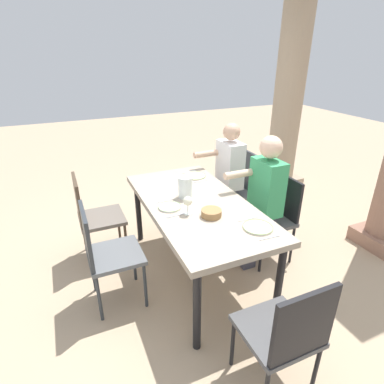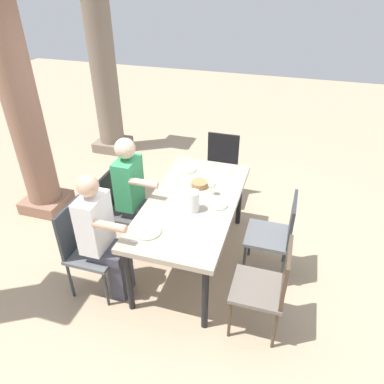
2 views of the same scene
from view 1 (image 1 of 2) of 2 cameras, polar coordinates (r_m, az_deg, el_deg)
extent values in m
plane|color=tan|center=(3.28, 0.74, -14.18)|extent=(16.00, 16.00, 0.00)
cube|color=tan|center=(2.86, 0.82, -2.37)|extent=(1.76, 0.87, 0.05)
cylinder|color=black|center=(3.82, 0.69, -1.58)|extent=(0.06, 0.06, 0.73)
cylinder|color=black|center=(2.68, 15.47, -15.60)|extent=(0.06, 0.06, 0.73)
cylinder|color=black|center=(3.62, -9.67, -3.56)|extent=(0.06, 0.06, 0.73)
cylinder|color=black|center=(2.38, 0.91, -20.66)|extent=(0.06, 0.06, 0.73)
cube|color=#5B5E61|center=(3.84, 7.36, -0.22)|extent=(0.44, 0.44, 0.04)
cube|color=#2D3338|center=(3.85, 10.14, 3.63)|extent=(0.42, 0.03, 0.50)
cylinder|color=#2D3338|center=(4.01, 3.47, -2.66)|extent=(0.03, 0.03, 0.43)
cylinder|color=#2D3338|center=(3.72, 6.12, -5.13)|extent=(0.03, 0.03, 0.43)
cylinder|color=#2D3338|center=(4.18, 8.13, -1.68)|extent=(0.03, 0.03, 0.43)
cylinder|color=#2D3338|center=(3.90, 11.00, -3.95)|extent=(0.03, 0.03, 0.43)
cube|color=#6A6158|center=(3.38, -16.01, -4.53)|extent=(0.44, 0.44, 0.04)
cube|color=#473828|center=(3.27, -19.93, -1.55)|extent=(0.42, 0.03, 0.47)
cylinder|color=#473828|center=(3.37, -11.81, -8.97)|extent=(0.03, 0.03, 0.44)
cylinder|color=#473828|center=(3.68, -13.12, -5.90)|extent=(0.03, 0.03, 0.44)
cylinder|color=#473828|center=(3.33, -18.27, -10.17)|extent=(0.03, 0.03, 0.44)
cylinder|color=#473828|center=(3.66, -18.98, -6.95)|extent=(0.03, 0.03, 0.44)
cube|color=#4F4F50|center=(3.33, 13.56, -4.98)|extent=(0.44, 0.44, 0.04)
cube|color=black|center=(3.34, 16.70, -0.92)|extent=(0.42, 0.03, 0.44)
cylinder|color=black|center=(3.48, 8.78, -7.59)|extent=(0.03, 0.03, 0.43)
cylinder|color=black|center=(3.22, 12.38, -10.83)|extent=(0.03, 0.03, 0.43)
cylinder|color=black|center=(3.67, 13.86, -6.19)|extent=(0.03, 0.03, 0.43)
cylinder|color=black|center=(3.43, 17.64, -9.08)|extent=(0.03, 0.03, 0.43)
cube|color=#5B5E61|center=(2.78, -13.71, -11.00)|extent=(0.44, 0.44, 0.04)
cube|color=#2D3338|center=(2.64, -18.51, -7.70)|extent=(0.42, 0.03, 0.46)
cylinder|color=#2D3338|center=(2.80, -8.46, -16.41)|extent=(0.03, 0.03, 0.45)
cylinder|color=#2D3338|center=(3.10, -10.43, -12.06)|extent=(0.03, 0.03, 0.45)
cylinder|color=#2D3338|center=(2.77, -16.44, -18.03)|extent=(0.03, 0.03, 0.45)
cylinder|color=#2D3338|center=(3.06, -17.52, -13.42)|extent=(0.03, 0.03, 0.45)
cube|color=#4F4F50|center=(2.22, 15.02, -23.05)|extent=(0.44, 0.44, 0.04)
cube|color=black|center=(1.96, 19.63, -22.03)|extent=(0.03, 0.42, 0.47)
cylinder|color=black|center=(2.57, 15.28, -22.24)|extent=(0.03, 0.03, 0.42)
cylinder|color=black|center=(2.41, 7.38, -25.48)|extent=(0.03, 0.03, 0.42)
cylinder|color=black|center=(2.41, 21.48, -27.73)|extent=(0.03, 0.03, 0.42)
cube|color=#3F3F4C|center=(3.83, 3.84, -3.87)|extent=(0.24, 0.14, 0.46)
cube|color=#3F3F4C|center=(3.74, 5.18, 0.17)|extent=(0.28, 0.32, 0.10)
cube|color=white|center=(3.67, 6.89, 4.97)|extent=(0.34, 0.20, 0.53)
sphere|color=tan|center=(3.56, 7.20, 10.77)|extent=(0.19, 0.19, 0.19)
cylinder|color=tan|center=(3.64, 2.58, 6.91)|extent=(0.07, 0.30, 0.07)
cube|color=#3F3F4C|center=(3.31, 9.52, -9.23)|extent=(0.24, 0.14, 0.46)
cube|color=#3F3F4C|center=(3.21, 11.23, -4.67)|extent=(0.28, 0.32, 0.10)
cube|color=#389E60|center=(3.12, 13.39, 0.91)|extent=(0.34, 0.20, 0.54)
sphere|color=beige|center=(2.99, 14.13, 7.88)|extent=(0.21, 0.21, 0.21)
cylinder|color=beige|center=(3.06, 8.43, 3.21)|extent=(0.07, 0.30, 0.07)
cube|color=tan|center=(5.36, 15.35, 2.18)|extent=(0.56, 0.56, 0.16)
cylinder|color=tan|center=(5.02, 17.20, 17.02)|extent=(0.43, 0.43, 2.63)
cube|color=#936B56|center=(4.23, 31.25, -7.11)|extent=(0.52, 0.52, 0.16)
cylinder|color=silver|center=(3.43, 0.40, 2.93)|extent=(0.25, 0.25, 0.01)
torus|color=#A0BE77|center=(3.42, 0.40, 3.04)|extent=(0.25, 0.25, 0.01)
cube|color=silver|center=(3.56, -0.58, 3.71)|extent=(0.03, 0.17, 0.01)
cube|color=silver|center=(3.30, 1.46, 2.00)|extent=(0.03, 0.17, 0.01)
cylinder|color=white|center=(2.76, -4.00, -2.78)|extent=(0.20, 0.20, 0.01)
torus|color=#A4C786|center=(2.76, -4.01, -2.65)|extent=(0.20, 0.20, 0.01)
cylinder|color=white|center=(2.66, -0.78, -3.94)|extent=(0.06, 0.06, 0.00)
cylinder|color=white|center=(2.64, -0.79, -3.13)|extent=(0.01, 0.01, 0.08)
sphere|color=#F2EFCC|center=(2.61, -0.80, -1.65)|extent=(0.08, 0.08, 0.08)
cube|color=silver|center=(2.89, -5.02, -1.57)|extent=(0.03, 0.17, 0.01)
cube|color=silver|center=(2.64, -2.89, -4.22)|extent=(0.02, 0.17, 0.01)
cylinder|color=silver|center=(2.51, 11.83, -6.30)|extent=(0.23, 0.23, 0.01)
torus|color=#A0BE77|center=(2.51, 11.84, -6.16)|extent=(0.24, 0.24, 0.01)
cube|color=silver|center=(2.62, 9.97, -4.84)|extent=(0.02, 0.17, 0.01)
cube|color=silver|center=(2.41, 13.84, -8.00)|extent=(0.03, 0.17, 0.01)
cylinder|color=white|center=(2.91, -1.24, 0.88)|extent=(0.13, 0.13, 0.20)
cylinder|color=#EFEAC6|center=(2.92, -1.23, 0.33)|extent=(0.12, 0.12, 0.13)
cylinder|color=#9E7547|center=(2.62, 3.53, -3.82)|extent=(0.17, 0.17, 0.06)
camera|label=2|loc=(5.22, -24.86, 30.81)|focal=33.65mm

